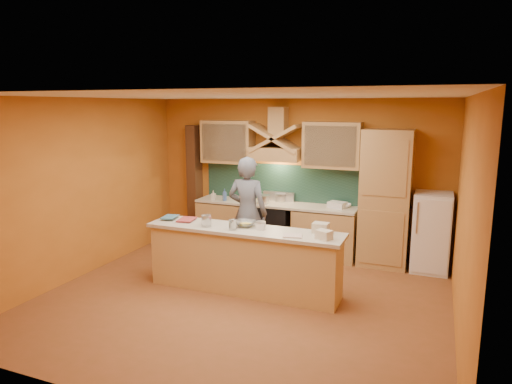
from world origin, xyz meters
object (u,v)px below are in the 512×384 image
at_px(stove, 275,228).
at_px(kitchen_scale, 261,226).
at_px(person, 248,213).
at_px(mixing_bowl, 245,224).
at_px(fridge, 431,232).

distance_m(stove, kitchen_scale, 1.98).
relative_size(person, kitchen_scale, 16.54).
bearing_deg(mixing_bowl, kitchen_scale, -13.35).
distance_m(fridge, person, 3.01).
bearing_deg(fridge, person, -161.25).
relative_size(stove, mixing_bowl, 2.85).
xyz_separation_m(person, mixing_bowl, (0.31, -0.83, 0.05)).
xyz_separation_m(fridge, person, (-2.84, -0.96, 0.28)).
bearing_deg(mixing_bowl, fridge, 35.36).
height_order(fridge, person, person).
distance_m(stove, fridge, 2.71).
relative_size(stove, kitchen_scale, 7.96).
bearing_deg(kitchen_scale, mixing_bowl, 163.98).
height_order(stove, person, person).
distance_m(person, kitchen_scale, 1.07).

